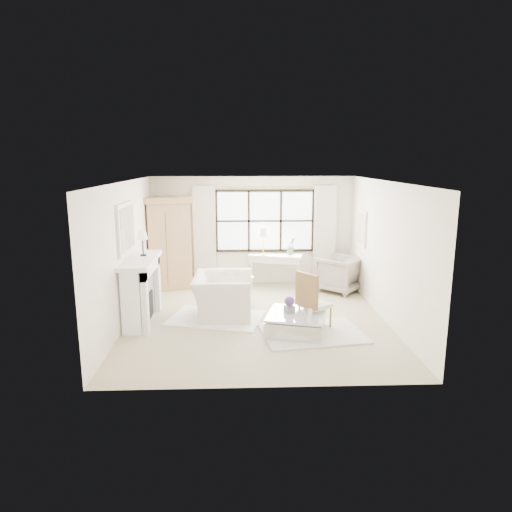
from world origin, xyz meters
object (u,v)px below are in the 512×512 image
object	(u,v)px
console_table	(275,270)
club_armchair	(222,296)
armoire	(168,242)
coffee_table	(296,324)

from	to	relation	value
console_table	club_armchair	world-z (taller)	club_armchair
armoire	console_table	bearing A→B (deg)	-14.81
console_table	club_armchair	bearing A→B (deg)	-104.10
armoire	coffee_table	xyz separation A→B (m)	(2.73, -3.10, -0.96)
console_table	club_armchair	distance (m)	2.51
console_table	coffee_table	world-z (taller)	console_table
armoire	club_armchair	size ratio (longest dim) A/B	1.73
club_armchair	coffee_table	distance (m)	1.71
club_armchair	coffee_table	size ratio (longest dim) A/B	1.06
coffee_table	club_armchair	bearing A→B (deg)	158.57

